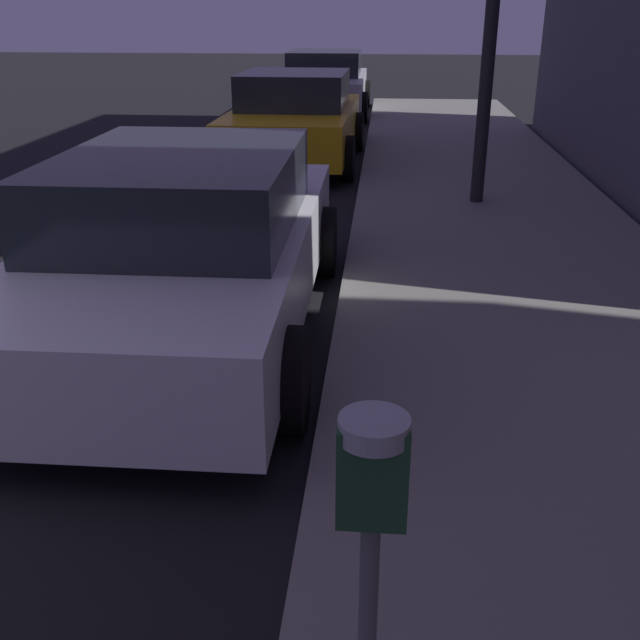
{
  "coord_description": "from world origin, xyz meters",
  "views": [
    {
      "loc": [
        4.35,
        -2.21,
        2.4
      ],
      "look_at": [
        4.04,
        1.24,
        0.92
      ],
      "focal_mm": 41.3,
      "sensor_mm": 36.0,
      "label": 1
    }
  ],
  "objects_px": {
    "car_yellow_cab": "(294,119)",
    "car_silver": "(325,83)",
    "parking_meter": "(371,516)",
    "car_white": "(187,245)"
  },
  "relations": [
    {
      "from": "parking_meter",
      "to": "car_silver",
      "type": "height_order",
      "value": "car_silver"
    },
    {
      "from": "car_white",
      "to": "car_yellow_cab",
      "type": "xyz_separation_m",
      "value": [
        0.0,
        6.92,
        -0.02
      ]
    },
    {
      "from": "car_white",
      "to": "car_silver",
      "type": "xyz_separation_m",
      "value": [
        -0.0,
        12.98,
        -0.01
      ]
    },
    {
      "from": "parking_meter",
      "to": "car_yellow_cab",
      "type": "relative_size",
      "value": 0.31
    },
    {
      "from": "car_silver",
      "to": "car_white",
      "type": "bearing_deg",
      "value": -90.0
    },
    {
      "from": "car_yellow_cab",
      "to": "car_silver",
      "type": "relative_size",
      "value": 0.94
    },
    {
      "from": "parking_meter",
      "to": "car_silver",
      "type": "xyz_separation_m",
      "value": [
        -1.49,
        16.63,
        -0.42
      ]
    },
    {
      "from": "parking_meter",
      "to": "car_yellow_cab",
      "type": "xyz_separation_m",
      "value": [
        -1.49,
        10.57,
        -0.42
      ]
    },
    {
      "from": "car_white",
      "to": "car_silver",
      "type": "relative_size",
      "value": 1.03
    },
    {
      "from": "car_yellow_cab",
      "to": "car_silver",
      "type": "distance_m",
      "value": 6.06
    }
  ]
}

